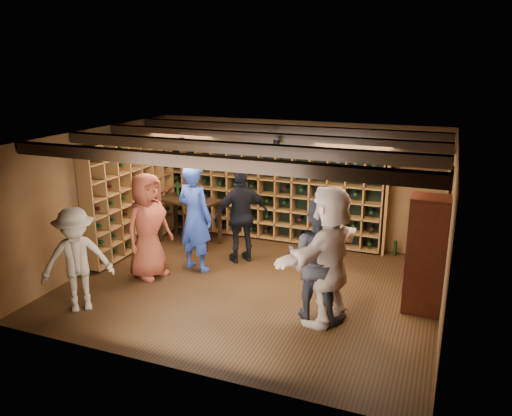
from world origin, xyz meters
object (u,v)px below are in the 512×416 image
at_px(guest_red_floral, 148,226).
at_px(guest_khaki, 77,260).
at_px(display_cabinet, 425,257).
at_px(man_blue_shirt, 195,218).
at_px(guest_woman_black, 242,216).
at_px(guest_beige, 328,255).
at_px(man_grey_suit, 317,259).
at_px(tasting_table, 189,205).

height_order(guest_red_floral, guest_khaki, guest_red_floral).
distance_m(display_cabinet, man_blue_shirt, 3.91).
xyz_separation_m(display_cabinet, guest_red_floral, (-4.50, -0.43, 0.07)).
distance_m(display_cabinet, guest_woman_black, 3.37).
distance_m(guest_woman_black, guest_beige, 2.59).
height_order(display_cabinet, guest_red_floral, guest_red_floral).
relative_size(display_cabinet, guest_beige, 0.86).
distance_m(man_grey_suit, guest_khaki, 3.54).
bearing_deg(tasting_table, guest_khaki, -83.80).
bearing_deg(display_cabinet, guest_beige, -146.61).
distance_m(display_cabinet, guest_red_floral, 4.53).
xyz_separation_m(man_blue_shirt, guest_woman_black, (0.62, 0.66, -0.09)).
bearing_deg(guest_red_floral, guest_khaki, -176.63).
bearing_deg(guest_beige, display_cabinet, 142.25).
bearing_deg(guest_khaki, man_grey_suit, -25.11).
xyz_separation_m(man_blue_shirt, guest_beige, (2.64, -0.97, 0.04)).
bearing_deg(man_blue_shirt, tasting_table, -43.31).
height_order(man_blue_shirt, tasting_table, man_blue_shirt).
bearing_deg(guest_woman_black, guest_beige, 98.73).
relative_size(guest_khaki, tasting_table, 1.20).
relative_size(man_grey_suit, tasting_table, 1.37).
distance_m(man_grey_suit, guest_beige, 0.20).
xyz_separation_m(guest_khaki, guest_beige, (3.55, 1.03, 0.21)).
relative_size(display_cabinet, guest_khaki, 1.09).
height_order(man_grey_suit, guest_red_floral, guest_red_floral).
height_order(guest_woman_black, guest_khaki, guest_woman_black).
bearing_deg(man_grey_suit, display_cabinet, -147.93).
relative_size(display_cabinet, man_blue_shirt, 0.90).
relative_size(display_cabinet, guest_red_floral, 0.95).
relative_size(guest_red_floral, guest_beige, 0.91).
bearing_deg(guest_red_floral, man_blue_shirt, -30.87).
xyz_separation_m(man_blue_shirt, tasting_table, (-0.77, 1.16, -0.15)).
xyz_separation_m(man_grey_suit, guest_red_floral, (-3.06, 0.38, 0.01)).
bearing_deg(guest_beige, guest_khaki, -54.96).
distance_m(man_grey_suit, guest_red_floral, 3.09).
xyz_separation_m(guest_red_floral, guest_khaki, (-0.31, -1.43, -0.12)).
bearing_deg(display_cabinet, guest_red_floral, -174.51).
bearing_deg(guest_woman_black, guest_red_floral, 2.88).
xyz_separation_m(display_cabinet, man_blue_shirt, (-3.90, 0.14, 0.12)).
xyz_separation_m(man_grey_suit, guest_khaki, (-3.38, -1.06, -0.11)).
xyz_separation_m(man_blue_shirt, man_grey_suit, (2.46, -0.95, -0.06)).
bearing_deg(guest_khaki, display_cabinet, -21.31).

